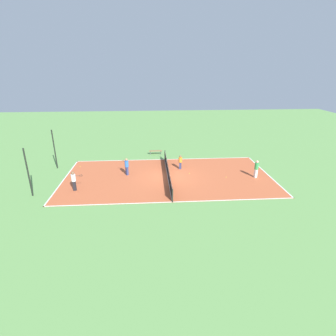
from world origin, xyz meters
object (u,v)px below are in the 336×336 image
(bench, at_px, (156,151))
(player_near_white, at_px, (74,180))
(player_far_green, at_px, (256,168))
(tennis_ball_midcourt, at_px, (80,166))
(tennis_net, at_px, (168,171))
(fence_post_back_right, at_px, (55,149))
(player_center_orange, at_px, (180,161))
(tennis_ball_far_baseline, at_px, (226,177))
(player_near_blue, at_px, (127,165))
(tennis_ball_left_sideline, at_px, (189,173))
(fence_post_back_left, at_px, (28,173))

(bench, xyz_separation_m, player_near_white, (-9.26, 6.99, 0.61))
(player_far_green, bearing_deg, tennis_ball_midcourt, 145.11)
(tennis_net, bearing_deg, fence_post_back_right, 74.52)
(bench, bearing_deg, player_near_white, 52.95)
(tennis_net, bearing_deg, player_far_green, -95.20)
(player_center_orange, height_order, fence_post_back_right, fence_post_back_right)
(tennis_net, height_order, tennis_ball_far_baseline, tennis_net)
(tennis_net, height_order, player_far_green, player_far_green)
(tennis_ball_far_baseline, bearing_deg, player_near_blue, 82.00)
(player_near_white, relative_size, tennis_ball_left_sideline, 24.93)
(tennis_ball_far_baseline, bearing_deg, tennis_net, 83.92)
(tennis_net, distance_m, tennis_ball_left_sideline, 2.27)
(bench, height_order, tennis_ball_midcourt, bench)
(player_far_green, distance_m, tennis_ball_far_baseline, 2.89)
(player_center_orange, relative_size, fence_post_back_left, 0.36)
(bench, bearing_deg, tennis_ball_midcourt, 24.54)
(bench, distance_m, tennis_ball_midcourt, 8.71)
(bench, bearing_deg, player_far_green, 140.05)
(tennis_ball_left_sideline, bearing_deg, player_far_green, -102.66)
(player_near_blue, xyz_separation_m, fence_post_back_left, (-3.81, 7.26, 1.01))
(player_center_orange, height_order, player_far_green, player_far_green)
(player_far_green, relative_size, fence_post_back_left, 0.42)
(tennis_net, relative_size, fence_post_back_left, 2.46)
(tennis_ball_left_sideline, bearing_deg, fence_post_back_left, 105.56)
(bench, relative_size, player_near_white, 0.89)
(player_near_blue, height_order, tennis_ball_midcourt, player_near_blue)
(tennis_net, xyz_separation_m, player_far_green, (-0.74, -8.14, 0.42))
(tennis_ball_far_baseline, height_order, fence_post_back_left, fence_post_back_left)
(player_near_blue, height_order, player_near_white, player_near_white)
(tennis_ball_left_sideline, bearing_deg, fence_post_back_right, 79.44)
(player_near_blue, bearing_deg, bench, -57.43)
(player_far_green, height_order, tennis_ball_far_baseline, player_far_green)
(tennis_ball_left_sideline, bearing_deg, bench, 26.29)
(player_near_white, height_order, player_far_green, player_near_white)
(bench, xyz_separation_m, tennis_ball_far_baseline, (-7.47, -6.38, -0.33))
(player_center_orange, bearing_deg, tennis_ball_far_baseline, 70.38)
(player_near_white, relative_size, fence_post_back_left, 0.43)
(tennis_net, relative_size, player_near_white, 5.79)
(tennis_net, bearing_deg, tennis_ball_midcourt, 69.77)
(tennis_ball_midcourt, relative_size, fence_post_back_left, 0.02)
(player_near_white, xyz_separation_m, tennis_ball_left_sideline, (2.97, -10.09, -0.94))
(bench, relative_size, player_far_green, 0.91)
(player_far_green, relative_size, tennis_ball_midcourt, 24.62)
(tennis_ball_midcourt, xyz_separation_m, tennis_ball_left_sideline, (-2.67, -11.02, 0.00))
(player_near_blue, distance_m, tennis_ball_left_sideline, 6.07)
(bench, distance_m, tennis_ball_left_sideline, 7.02)
(bench, xyz_separation_m, player_near_blue, (-6.17, 2.89, 0.60))
(player_center_orange, relative_size, fence_post_back_right, 0.36)
(bench, bearing_deg, tennis_ball_left_sideline, 116.29)
(bench, relative_size, tennis_ball_left_sideline, 22.29)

